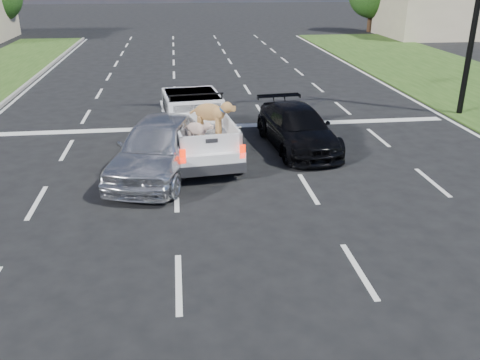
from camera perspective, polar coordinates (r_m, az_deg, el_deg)
The scene contains 6 objects.
ground at distance 9.90m, azimuth 3.45°, elevation -10.80°, with size 160.00×160.00×0.00m, color black.
road_markings at distance 15.72m, azimuth -0.83°, elevation 2.46°, with size 17.75×60.00×0.01m.
building_right at distance 48.39m, azimuth 23.14°, elevation 16.74°, with size 12.00×7.00×3.60m, color #BCAD90.
pickup_truck at distance 16.00m, azimuth -4.79°, elevation 6.10°, with size 2.36×5.23×1.90m.
silver_sedan at distance 14.42m, azimuth -9.13°, elevation 3.71°, with size 1.95×4.85×1.65m, color silver.
black_coupe at distance 16.62m, azimuth 6.45°, elevation 5.84°, with size 1.85×4.55×1.32m, color black.
Camera 1 is at (-1.60, -8.09, 5.48)m, focal length 38.00 mm.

